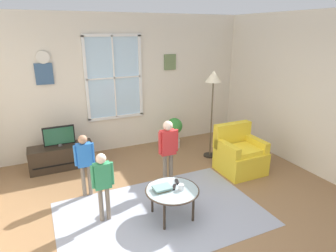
{
  "coord_description": "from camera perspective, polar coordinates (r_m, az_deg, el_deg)",
  "views": [
    {
      "loc": [
        -1.6,
        -3.15,
        2.54
      ],
      "look_at": [
        0.14,
        0.64,
        1.15
      ],
      "focal_mm": 31.03,
      "sensor_mm": 36.0,
      "label": 1
    }
  ],
  "objects": [
    {
      "name": "book_stack",
      "position": [
        4.1,
        -1.13,
        -12.13
      ],
      "size": [
        0.25,
        0.18,
        0.05
      ],
      "color": "olive",
      "rests_on": "coffee_table"
    },
    {
      "name": "side_wall_right",
      "position": [
        5.63,
        29.95,
        4.62
      ],
      "size": [
        0.12,
        5.67,
        2.87
      ],
      "color": "beige",
      "rests_on": "ground_plane"
    },
    {
      "name": "cup",
      "position": [
        4.1,
        2.61,
        -11.91
      ],
      "size": [
        0.08,
        0.08,
        0.08
      ],
      "primitive_type": "cylinder",
      "color": "white",
      "rests_on": "coffee_table"
    },
    {
      "name": "area_rug",
      "position": [
        4.4,
        -1.34,
        -16.81
      ],
      "size": [
        2.88,
        1.9,
        0.01
      ],
      "primitive_type": "cube",
      "color": "#999EAD",
      "rests_on": "ground_plane"
    },
    {
      "name": "floor_lamp",
      "position": [
        5.79,
        8.85,
        7.89
      ],
      "size": [
        0.32,
        0.32,
        1.79
      ],
      "color": "black",
      "rests_on": "ground_plane"
    },
    {
      "name": "armchair",
      "position": [
        5.59,
        13.84,
        -5.49
      ],
      "size": [
        0.76,
        0.74,
        0.87
      ],
      "color": "yellow",
      "rests_on": "ground_plane"
    },
    {
      "name": "back_wall",
      "position": [
        6.34,
        -9.88,
        8.17
      ],
      "size": [
        5.74,
        0.17,
        2.87
      ],
      "color": "beige",
      "rests_on": "ground_plane"
    },
    {
      "name": "person_green_shirt",
      "position": [
        4.04,
        -12.72,
        -10.23
      ],
      "size": [
        0.3,
        0.14,
        1.01
      ],
      "color": "#726656",
      "rests_on": "ground_plane"
    },
    {
      "name": "remote_near_books",
      "position": [
        4.29,
        1.79,
        -10.86
      ],
      "size": [
        0.07,
        0.15,
        0.02
      ],
      "primitive_type": "cube",
      "rotation": [
        0.0,
        0.0,
        -0.22
      ],
      "color": "black",
      "rests_on": "coffee_table"
    },
    {
      "name": "remote_near_cup",
      "position": [
        4.16,
        1.23,
        -11.9
      ],
      "size": [
        0.11,
        0.14,
        0.02
      ],
      "primitive_type": "cube",
      "rotation": [
        0.0,
        0.0,
        -0.56
      ],
      "color": "black",
      "rests_on": "coffee_table"
    },
    {
      "name": "coffee_table",
      "position": [
        4.13,
        0.84,
        -12.71
      ],
      "size": [
        0.76,
        0.76,
        0.44
      ],
      "color": "#99B2B7",
      "rests_on": "ground_plane"
    },
    {
      "name": "tv_stand",
      "position": [
        5.95,
        -20.17,
        -5.7
      ],
      "size": [
        1.17,
        0.43,
        0.45
      ],
      "color": "#2D2319",
      "rests_on": "ground_plane"
    },
    {
      "name": "television",
      "position": [
        5.79,
        -20.62,
        -1.82
      ],
      "size": [
        0.57,
        0.08,
        0.39
      ],
      "color": "#4C4C4C",
      "rests_on": "tv_stand"
    },
    {
      "name": "potted_plant_by_window",
      "position": [
        6.49,
        1.26,
        -0.71
      ],
      "size": [
        0.36,
        0.36,
        0.68
      ],
      "color": "silver",
      "rests_on": "ground_plane"
    },
    {
      "name": "person_red_shirt",
      "position": [
        4.76,
        -0.01,
        -3.99
      ],
      "size": [
        0.35,
        0.16,
        1.16
      ],
      "color": "#726656",
      "rests_on": "ground_plane"
    },
    {
      "name": "person_blue_shirt",
      "position": [
        4.7,
        -16.09,
        -6.14
      ],
      "size": [
        0.31,
        0.14,
        1.03
      ],
      "color": "#726656",
      "rests_on": "ground_plane"
    },
    {
      "name": "ground_plane",
      "position": [
        4.35,
        1.89,
        -17.45
      ],
      "size": [
        6.34,
        6.27,
        0.02
      ],
      "primitive_type": "cube",
      "color": "olive"
    }
  ]
}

